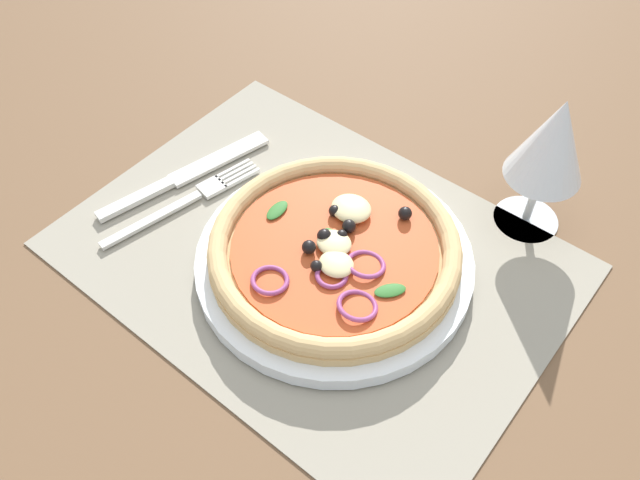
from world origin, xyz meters
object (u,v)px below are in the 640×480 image
at_px(knife, 187,174).
at_px(fork, 191,199).
at_px(plate, 334,261).
at_px(pizza, 334,249).
at_px(wine_glass, 552,145).

bearing_deg(knife, fork, -114.89).
height_order(plate, pizza, pizza).
relative_size(fork, knife, 0.90).
bearing_deg(pizza, plate, -168.73).
xyz_separation_m(pizza, knife, (-0.19, -0.00, -0.02)).
xyz_separation_m(fork, wine_glass, (0.28, 0.19, 0.09)).
bearing_deg(plate, wine_glass, 56.56).
relative_size(knife, wine_glass, 1.33).
height_order(plate, fork, plate).
xyz_separation_m(knife, wine_glass, (0.31, 0.17, 0.09)).
bearing_deg(plate, fork, -171.62).
bearing_deg(wine_glass, plate, -123.44).
relative_size(pizza, wine_glass, 1.55).
bearing_deg(plate, knife, -179.43).
relative_size(plate, pizza, 1.11).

